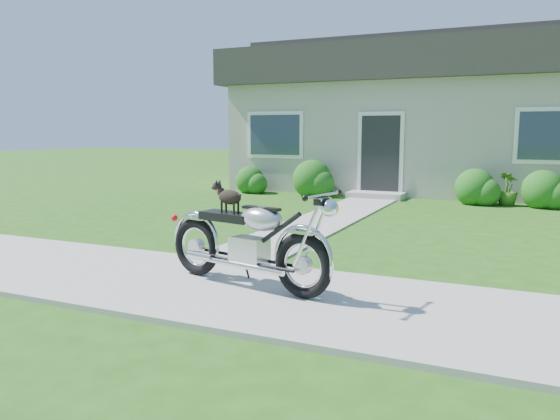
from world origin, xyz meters
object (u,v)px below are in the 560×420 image
(house, at_px, (457,116))
(potted_plant_left, at_px, (316,184))
(potted_plant_right, at_px, (508,189))
(motorcycle_with_dog, at_px, (249,241))

(house, relative_size, potted_plant_left, 19.65)
(potted_plant_right, height_order, motorcycle_with_dog, motorcycle_with_dog)
(house, height_order, potted_plant_right, house)
(potted_plant_right, xyz_separation_m, motorcycle_with_dog, (-2.30, -8.46, 0.14))
(potted_plant_right, distance_m, motorcycle_with_dog, 8.77)
(potted_plant_left, height_order, motorcycle_with_dog, motorcycle_with_dog)
(house, height_order, potted_plant_left, house)
(potted_plant_left, xyz_separation_m, motorcycle_with_dog, (2.42, -8.46, 0.22))
(potted_plant_left, bearing_deg, house, 47.93)
(potted_plant_right, relative_size, motorcycle_with_dog, 0.36)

